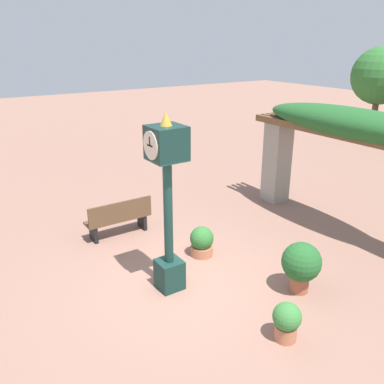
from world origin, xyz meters
The scene contains 7 objects.
ground_plane centered at (0.00, 0.00, 0.00)m, with size 60.00×60.00×0.00m, color #8E6656.
pedestal_clock centered at (-0.05, -0.25, 1.86)m, with size 0.58×0.62×3.29m.
pergola centered at (0.00, 4.54, 2.21)m, with size 5.64×1.18×2.95m.
potted_plant_near_left centered at (-0.73, 0.95, 0.32)m, with size 0.51×0.51×0.65m.
potted_plant_near_right centered at (2.15, 0.54, 0.34)m, with size 0.45×0.45×0.64m.
potted_plant_far_left centered at (1.36, 1.69, 0.57)m, with size 0.72×0.72×0.97m.
park_bench centered at (-2.57, -0.14, 0.44)m, with size 0.42×1.55×0.89m.
Camera 1 is at (5.62, -3.48, 4.36)m, focal length 38.00 mm.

